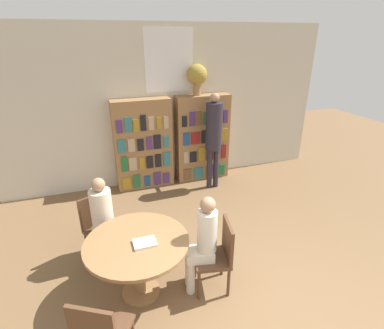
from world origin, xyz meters
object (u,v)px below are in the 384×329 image
at_px(chair_far_side, 218,253).
at_px(librarian_standing, 214,132).
at_px(reading_table, 138,251).
at_px(chair_left_side, 99,225).
at_px(seated_reader_right, 202,241).
at_px(bookshelf_left, 143,145).
at_px(seated_reader_left, 104,217).
at_px(flower_vase, 197,76).
at_px(bookshelf_right, 202,138).

height_order(chair_far_side, librarian_standing, librarian_standing).
xyz_separation_m(reading_table, librarian_standing, (1.82, 2.19, 0.53)).
height_order(reading_table, chair_left_side, chair_left_side).
distance_m(seated_reader_right, librarian_standing, 2.64).
relative_size(chair_far_side, seated_reader_right, 0.72).
xyz_separation_m(bookshelf_left, reading_table, (-0.59, -2.70, -0.25)).
height_order(chair_left_side, seated_reader_left, seated_reader_left).
height_order(bookshelf_left, librarian_standing, librarian_standing).
relative_size(flower_vase, reading_table, 0.50).
distance_m(chair_far_side, librarian_standing, 2.64).
bearing_deg(bookshelf_right, seated_reader_left, -135.76).
height_order(flower_vase, reading_table, flower_vase).
distance_m(reading_table, seated_reader_right, 0.72).
xyz_separation_m(flower_vase, librarian_standing, (0.15, -0.51, -0.95)).
xyz_separation_m(seated_reader_left, librarian_standing, (2.12, 1.53, 0.45)).
height_order(bookshelf_right, chair_left_side, bookshelf_right).
bearing_deg(librarian_standing, bookshelf_left, 157.87).
height_order(bookshelf_right, librarian_standing, librarian_standing).
xyz_separation_m(chair_left_side, seated_reader_right, (1.07, -0.98, 0.19)).
distance_m(flower_vase, chair_far_side, 3.39).
bearing_deg(seated_reader_left, flower_vase, -158.03).
xyz_separation_m(bookshelf_right, seated_reader_left, (-2.09, -2.03, -0.17)).
distance_m(flower_vase, seated_reader_right, 3.32).
distance_m(bookshelf_left, chair_left_side, 2.13).
distance_m(bookshelf_left, librarian_standing, 1.36).
relative_size(bookshelf_right, librarian_standing, 0.93).
height_order(flower_vase, seated_reader_right, flower_vase).
bearing_deg(chair_left_side, bookshelf_right, -163.15).
relative_size(flower_vase, chair_far_side, 0.65).
relative_size(reading_table, librarian_standing, 0.62).
distance_m(bookshelf_right, flower_vase, 1.23).
relative_size(chair_left_side, librarian_standing, 0.48).
distance_m(bookshelf_right, librarian_standing, 0.57).
bearing_deg(bookshelf_right, seated_reader_right, -110.86).
distance_m(seated_reader_left, librarian_standing, 2.65).
xyz_separation_m(bookshelf_right, flower_vase, (-0.12, 0.00, 1.22)).
height_order(reading_table, librarian_standing, librarian_standing).
relative_size(bookshelf_left, seated_reader_left, 1.41).
relative_size(seated_reader_left, librarian_standing, 0.66).
height_order(bookshelf_left, bookshelf_right, same).
bearing_deg(seated_reader_right, bookshelf_right, -8.86).
bearing_deg(chair_far_side, bookshelf_right, -5.33).
height_order(bookshelf_left, reading_table, bookshelf_left).
relative_size(flower_vase, seated_reader_right, 0.47).
bearing_deg(chair_left_side, flower_vase, -161.48).
relative_size(reading_table, seated_reader_right, 0.93).
height_order(bookshelf_right, reading_table, bookshelf_right).
xyz_separation_m(flower_vase, reading_table, (-1.67, -2.70, -1.47)).
xyz_separation_m(chair_left_side, chair_far_side, (1.26, -1.02, 0.00)).
xyz_separation_m(bookshelf_left, flower_vase, (1.08, 0.00, 1.22)).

